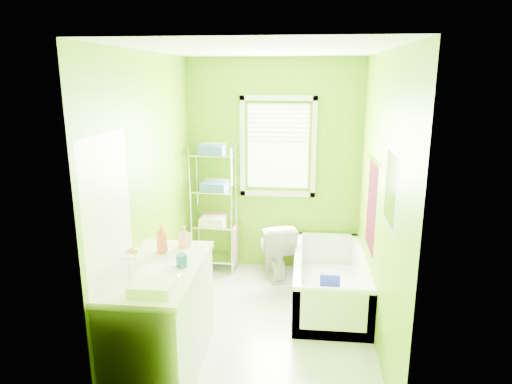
# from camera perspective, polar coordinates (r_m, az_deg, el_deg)

# --- Properties ---
(ground) EXTENTS (2.90, 2.90, 0.00)m
(ground) POSITION_cam_1_polar(r_m,az_deg,el_deg) (4.70, 0.83, -16.17)
(ground) COLOR silver
(ground) RESTS_ON ground
(room_envelope) EXTENTS (2.14, 2.94, 2.62)m
(room_envelope) POSITION_cam_1_polar(r_m,az_deg,el_deg) (4.13, 0.91, 2.62)
(room_envelope) COLOR #639907
(room_envelope) RESTS_ON ground
(window) EXTENTS (0.92, 0.05, 1.22)m
(window) POSITION_cam_1_polar(r_m,az_deg,el_deg) (5.52, 2.77, 6.30)
(window) COLOR white
(window) RESTS_ON ground
(door) EXTENTS (0.09, 0.80, 2.00)m
(door) POSITION_cam_1_polar(r_m,az_deg,el_deg) (3.62, -17.44, -8.92)
(door) COLOR white
(door) RESTS_ON ground
(right_wall_decor) EXTENTS (0.04, 1.48, 1.17)m
(right_wall_decor) POSITION_cam_1_polar(r_m,az_deg,el_deg) (4.21, 15.07, -0.85)
(right_wall_decor) COLOR #460813
(right_wall_decor) RESTS_ON ground
(bathtub) EXTENTS (0.76, 1.63, 0.53)m
(bathtub) POSITION_cam_1_polar(r_m,az_deg,el_deg) (5.11, 9.10, -11.58)
(bathtub) COLOR white
(bathtub) RESTS_ON ground
(toilet) EXTENTS (0.58, 0.77, 0.70)m
(toilet) POSITION_cam_1_polar(r_m,az_deg,el_deg) (5.57, 2.32, -7.07)
(toilet) COLOR white
(toilet) RESTS_ON ground
(vanity) EXTENTS (0.63, 1.23, 1.17)m
(vanity) POSITION_cam_1_polar(r_m,az_deg,el_deg) (3.90, -11.69, -15.08)
(vanity) COLOR silver
(vanity) RESTS_ON ground
(wire_shelf_unit) EXTENTS (0.55, 0.44, 1.59)m
(wire_shelf_unit) POSITION_cam_1_polar(r_m,az_deg,el_deg) (5.60, -5.12, -0.35)
(wire_shelf_unit) COLOR silver
(wire_shelf_unit) RESTS_ON ground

